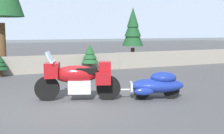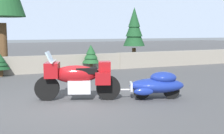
# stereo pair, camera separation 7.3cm
# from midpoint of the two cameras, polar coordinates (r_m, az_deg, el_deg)

# --- Properties ---
(ground_plane) EXTENTS (80.00, 80.00, 0.00)m
(ground_plane) POSITION_cam_midpoint_polar(r_m,az_deg,el_deg) (7.32, -9.59, -7.47)
(ground_plane) COLOR #4C4C4F
(stone_guard_wall) EXTENTS (24.00, 0.61, 0.90)m
(stone_guard_wall) POSITION_cam_midpoint_polar(r_m,az_deg,el_deg) (12.79, -17.67, 0.51)
(stone_guard_wall) COLOR gray
(stone_guard_wall) RESTS_ON ground
(distant_ridgeline) EXTENTS (240.00, 80.00, 16.00)m
(distant_ridgeline) POSITION_cam_midpoint_polar(r_m,az_deg,el_deg) (102.84, -21.64, 10.29)
(distant_ridgeline) COLOR #99A8BF
(distant_ridgeline) RESTS_ON ground
(touring_motorcycle) EXTENTS (2.23, 1.19, 1.33)m
(touring_motorcycle) POSITION_cam_midpoint_polar(r_m,az_deg,el_deg) (7.55, -6.82, -2.14)
(touring_motorcycle) COLOR black
(touring_motorcycle) RESTS_ON ground
(car_shaped_trailer) EXTENTS (2.20, 1.16, 0.76)m
(car_shaped_trailer) POSITION_cam_midpoint_polar(r_m,az_deg,el_deg) (7.74, 9.49, -3.52)
(car_shaped_trailer) COLOR black
(car_shaped_trailer) RESTS_ON ground
(pine_tree_secondary) EXTENTS (1.22, 1.22, 3.18)m
(pine_tree_secondary) POSITION_cam_midpoint_polar(r_m,az_deg,el_deg) (15.72, 4.71, 7.82)
(pine_tree_secondary) COLOR brown
(pine_tree_secondary) RESTS_ON ground
(pine_sapling_near) EXTENTS (0.75, 0.75, 0.94)m
(pine_sapling_near) POSITION_cam_midpoint_polar(r_m,az_deg,el_deg) (12.27, -21.74, 0.89)
(pine_sapling_near) COLOR brown
(pine_sapling_near) RESTS_ON ground
(pine_sapling_farther) EXTENTS (0.82, 0.82, 1.24)m
(pine_sapling_farther) POSITION_cam_midpoint_polar(r_m,az_deg,el_deg) (12.86, -4.18, 2.52)
(pine_sapling_farther) COLOR brown
(pine_sapling_farther) RESTS_ON ground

